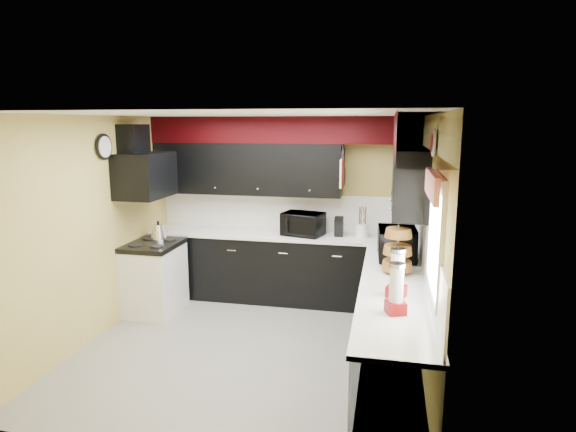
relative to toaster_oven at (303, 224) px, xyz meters
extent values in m
plane|color=gray|center=(-0.31, -1.48, -1.09)|extent=(3.60, 3.60, 0.00)
cube|color=#E0C666|center=(-0.31, 0.32, 0.16)|extent=(3.60, 0.06, 2.50)
cube|color=#E0C666|center=(1.49, -1.48, 0.16)|extent=(0.06, 3.60, 2.50)
cube|color=#E0C666|center=(-2.11, -1.48, 0.16)|extent=(0.06, 3.60, 2.50)
cube|color=white|center=(-0.31, -1.48, 1.41)|extent=(3.60, 3.60, 0.06)
cube|color=black|center=(-0.31, 0.02, -0.64)|extent=(3.60, 0.60, 0.90)
cube|color=black|center=(1.19, -1.78, -0.64)|extent=(0.60, 3.00, 0.90)
cube|color=white|center=(-0.31, 0.02, -0.17)|extent=(3.62, 0.64, 0.04)
cube|color=white|center=(1.19, -1.78, -0.17)|extent=(0.64, 3.02, 0.04)
cube|color=white|center=(-0.31, 0.31, 0.10)|extent=(3.60, 0.02, 0.50)
cube|color=white|center=(1.48, -1.48, 0.10)|extent=(0.02, 3.60, 0.50)
cube|color=black|center=(-0.81, 0.15, 0.71)|extent=(2.60, 0.35, 0.70)
cube|color=black|center=(1.32, -0.58, 0.71)|extent=(0.35, 1.80, 0.70)
cube|color=black|center=(-0.31, 0.14, 1.23)|extent=(3.60, 0.36, 0.35)
cube|color=black|center=(1.31, -1.66, 1.23)|extent=(0.36, 3.24, 0.35)
cube|color=white|center=(-1.81, -0.73, -0.66)|extent=(0.60, 0.75, 0.86)
cube|color=black|center=(-1.81, -0.73, -0.20)|extent=(0.62, 0.77, 0.06)
cube|color=black|center=(-1.86, -0.73, 0.69)|extent=(0.50, 0.78, 0.55)
cube|color=black|center=(-1.99, -0.73, 1.11)|extent=(0.24, 0.40, 0.40)
cube|color=red|center=(1.42, -2.38, 0.86)|extent=(0.04, 0.88, 0.20)
cube|color=white|center=(0.52, -0.18, 0.71)|extent=(0.03, 0.26, 0.35)
imported|color=black|center=(0.00, 0.00, 0.00)|extent=(0.61, 0.55, 0.30)
imported|color=black|center=(1.22, -0.90, 0.02)|extent=(0.44, 0.63, 0.33)
cylinder|color=white|center=(0.79, 0.03, -0.06)|extent=(0.19, 0.19, 0.18)
cube|color=black|center=(0.48, 0.03, -0.03)|extent=(0.12, 0.16, 0.25)
camera|label=1|loc=(1.10, -6.18, 1.33)|focal=30.00mm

